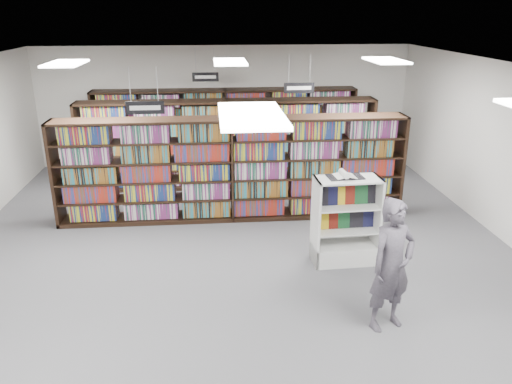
{
  "coord_description": "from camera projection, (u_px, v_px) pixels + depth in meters",
  "views": [
    {
      "loc": [
        -0.37,
        -7.6,
        4.1
      ],
      "look_at": [
        0.36,
        0.5,
        1.1
      ],
      "focal_mm": 35.0,
      "sensor_mm": 36.0,
      "label": 1
    }
  ],
  "objects": [
    {
      "name": "floor",
      "position": [
        238.0,
        263.0,
        8.56
      ],
      "size": [
        12.0,
        12.0,
        0.0
      ],
      "primitive_type": "plane",
      "color": "#4D4D51",
      "rests_on": "ground"
    },
    {
      "name": "ceiling",
      "position": [
        235.0,
        73.0,
        7.45
      ],
      "size": [
        10.0,
        12.0,
        0.1
      ],
      "primitive_type": "cube",
      "color": "silver",
      "rests_on": "wall_back"
    },
    {
      "name": "wall_back",
      "position": [
        225.0,
        106.0,
        13.61
      ],
      "size": [
        10.0,
        0.1,
        3.2
      ],
      "primitive_type": "cube",
      "color": "silver",
      "rests_on": "ground"
    },
    {
      "name": "bookshelf_row_near",
      "position": [
        232.0,
        169.0,
        10.06
      ],
      "size": [
        7.0,
        0.6,
        2.1
      ],
      "color": "black",
      "rests_on": "floor"
    },
    {
      "name": "bookshelf_row_mid",
      "position": [
        228.0,
        144.0,
        11.93
      ],
      "size": [
        7.0,
        0.6,
        2.1
      ],
      "color": "black",
      "rests_on": "floor"
    },
    {
      "name": "bookshelf_row_far",
      "position": [
        226.0,
        128.0,
        13.52
      ],
      "size": [
        7.0,
        0.6,
        2.1
      ],
      "color": "black",
      "rests_on": "floor"
    },
    {
      "name": "aisle_sign_left",
      "position": [
        145.0,
        107.0,
        8.49
      ],
      "size": [
        0.65,
        0.02,
        0.8
      ],
      "color": "#B2B2B7",
      "rests_on": "ceiling"
    },
    {
      "name": "aisle_sign_right",
      "position": [
        299.0,
        87.0,
        10.61
      ],
      "size": [
        0.65,
        0.02,
        0.8
      ],
      "color": "#B2B2B7",
      "rests_on": "ceiling"
    },
    {
      "name": "aisle_sign_center",
      "position": [
        205.0,
        76.0,
        12.31
      ],
      "size": [
        0.65,
        0.02,
        0.8
      ],
      "color": "#B2B2B7",
      "rests_on": "ceiling"
    },
    {
      "name": "troffer_front_center",
      "position": [
        251.0,
        115.0,
        4.66
      ],
      "size": [
        0.6,
        1.2,
        0.04
      ],
      "primitive_type": "cube",
      "color": "white",
      "rests_on": "ceiling"
    },
    {
      "name": "troffer_back_left",
      "position": [
        66.0,
        63.0,
        9.08
      ],
      "size": [
        0.6,
        1.2,
        0.04
      ],
      "primitive_type": "cube",
      "color": "white",
      "rests_on": "ceiling"
    },
    {
      "name": "troffer_back_center",
      "position": [
        230.0,
        62.0,
        9.33
      ],
      "size": [
        0.6,
        1.2,
        0.04
      ],
      "primitive_type": "cube",
      "color": "white",
      "rests_on": "ceiling"
    },
    {
      "name": "troffer_back_right",
      "position": [
        386.0,
        61.0,
        9.58
      ],
      "size": [
        0.6,
        1.2,
        0.04
      ],
      "primitive_type": "cube",
      "color": "white",
      "rests_on": "ceiling"
    },
    {
      "name": "endcap_display",
      "position": [
        344.0,
        233.0,
        8.48
      ],
      "size": [
        1.1,
        0.58,
        1.51
      ],
      "rotation": [
        0.0,
        0.0,
        0.04
      ],
      "color": "silver",
      "rests_on": "floor"
    },
    {
      "name": "open_book",
      "position": [
        345.0,
        175.0,
        8.14
      ],
      "size": [
        0.6,
        0.38,
        0.13
      ],
      "rotation": [
        0.0,
        0.0,
        0.07
      ],
      "color": "black",
      "rests_on": "endcap_display"
    },
    {
      "name": "shopper",
      "position": [
        392.0,
        265.0,
        6.55
      ],
      "size": [
        0.79,
        0.66,
        1.85
      ],
      "primitive_type": "imported",
      "rotation": [
        0.0,
        0.0,
        0.37
      ],
      "color": "#4F4954",
      "rests_on": "floor"
    }
  ]
}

